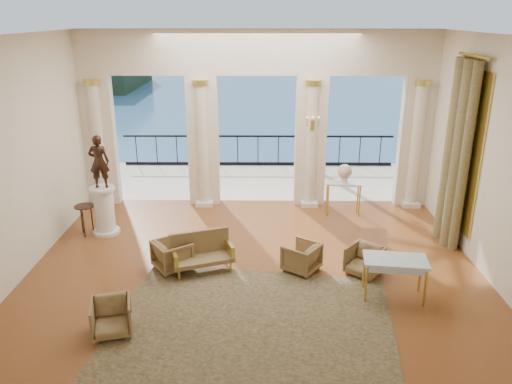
{
  "coord_description": "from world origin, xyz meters",
  "views": [
    {
      "loc": [
        0.14,
        -8.83,
        4.85
      ],
      "look_at": [
        0.02,
        0.6,
        1.47
      ],
      "focal_mm": 35.0,
      "sensor_mm": 36.0,
      "label": 1
    }
  ],
  "objects_px": {
    "side_table": "(84,210)",
    "console_table": "(344,188)",
    "settee": "(201,252)",
    "armchair_b": "(365,259)",
    "armchair_a": "(111,316)",
    "game_table": "(395,263)",
    "armchair_d": "(172,254)",
    "armchair_c": "(301,256)",
    "statue": "(99,162)",
    "pedestal": "(104,211)"
  },
  "relations": [
    {
      "from": "armchair_c",
      "to": "pedestal",
      "type": "xyz_separation_m",
      "value": [
        -4.43,
        1.75,
        0.22
      ]
    },
    {
      "from": "game_table",
      "to": "armchair_b",
      "type": "bearing_deg",
      "value": 120.2
    },
    {
      "from": "settee",
      "to": "side_table",
      "type": "height_order",
      "value": "settee"
    },
    {
      "from": "armchair_b",
      "to": "armchair_a",
      "type": "bearing_deg",
      "value": -116.8
    },
    {
      "from": "armchair_d",
      "to": "statue",
      "type": "relative_size",
      "value": 0.56
    },
    {
      "from": "armchair_b",
      "to": "console_table",
      "type": "distance_m",
      "value": 3.14
    },
    {
      "from": "armchair_a",
      "to": "console_table",
      "type": "bearing_deg",
      "value": 34.09
    },
    {
      "from": "settee",
      "to": "console_table",
      "type": "height_order",
      "value": "console_table"
    },
    {
      "from": "statue",
      "to": "console_table",
      "type": "xyz_separation_m",
      "value": [
        5.7,
        1.25,
        -1.04
      ]
    },
    {
      "from": "settee",
      "to": "pedestal",
      "type": "bearing_deg",
      "value": 123.95
    },
    {
      "from": "armchair_b",
      "to": "side_table",
      "type": "xyz_separation_m",
      "value": [
        -6.08,
        1.78,
        0.3
      ]
    },
    {
      "from": "armchair_b",
      "to": "armchair_d",
      "type": "height_order",
      "value": "armchair_d"
    },
    {
      "from": "pedestal",
      "to": "console_table",
      "type": "distance_m",
      "value": 5.84
    },
    {
      "from": "armchair_b",
      "to": "settee",
      "type": "distance_m",
      "value": 3.21
    },
    {
      "from": "side_table",
      "to": "pedestal",
      "type": "bearing_deg",
      "value": 12.34
    },
    {
      "from": "armchair_a",
      "to": "armchair_d",
      "type": "distance_m",
      "value": 2.23
    },
    {
      "from": "armchair_c",
      "to": "statue",
      "type": "distance_m",
      "value": 4.97
    },
    {
      "from": "armchair_c",
      "to": "statue",
      "type": "height_order",
      "value": "statue"
    },
    {
      "from": "settee",
      "to": "side_table",
      "type": "relative_size",
      "value": 1.81
    },
    {
      "from": "armchair_d",
      "to": "settee",
      "type": "distance_m",
      "value": 0.59
    },
    {
      "from": "armchair_b",
      "to": "side_table",
      "type": "height_order",
      "value": "side_table"
    },
    {
      "from": "armchair_a",
      "to": "side_table",
      "type": "distance_m",
      "value": 4.13
    },
    {
      "from": "armchair_a",
      "to": "game_table",
      "type": "distance_m",
      "value": 4.92
    },
    {
      "from": "armchair_d",
      "to": "pedestal",
      "type": "xyz_separation_m",
      "value": [
        -1.86,
        1.72,
        0.21
      ]
    },
    {
      "from": "settee",
      "to": "console_table",
      "type": "xyz_separation_m",
      "value": [
        3.26,
        3.01,
        0.31
      ]
    },
    {
      "from": "settee",
      "to": "armchair_b",
      "type": "bearing_deg",
      "value": -22.34
    },
    {
      "from": "armchair_d",
      "to": "game_table",
      "type": "height_order",
      "value": "game_table"
    },
    {
      "from": "armchair_d",
      "to": "statue",
      "type": "bearing_deg",
      "value": 11.01
    },
    {
      "from": "armchair_b",
      "to": "pedestal",
      "type": "height_order",
      "value": "pedestal"
    },
    {
      "from": "pedestal",
      "to": "armchair_c",
      "type": "bearing_deg",
      "value": -21.58
    },
    {
      "from": "settee",
      "to": "side_table",
      "type": "bearing_deg",
      "value": 129.53
    },
    {
      "from": "settee",
      "to": "pedestal",
      "type": "xyz_separation_m",
      "value": [
        -2.44,
        1.76,
        0.15
      ]
    },
    {
      "from": "armchair_b",
      "to": "console_table",
      "type": "bearing_deg",
      "value": 128.04
    },
    {
      "from": "side_table",
      "to": "console_table",
      "type": "bearing_deg",
      "value": 12.37
    },
    {
      "from": "game_table",
      "to": "side_table",
      "type": "height_order",
      "value": "game_table"
    },
    {
      "from": "pedestal",
      "to": "armchair_b",
      "type": "bearing_deg",
      "value": -18.31
    },
    {
      "from": "pedestal",
      "to": "side_table",
      "type": "relative_size",
      "value": 1.58
    },
    {
      "from": "armchair_c",
      "to": "settee",
      "type": "bearing_deg",
      "value": -54.72
    },
    {
      "from": "armchair_b",
      "to": "side_table",
      "type": "bearing_deg",
      "value": -157.42
    },
    {
      "from": "armchair_c",
      "to": "settee",
      "type": "xyz_separation_m",
      "value": [
        -1.98,
        -0.01,
        0.07
      ]
    },
    {
      "from": "pedestal",
      "to": "armchair_a",
      "type": "bearing_deg",
      "value": -72.1
    },
    {
      "from": "armchair_a",
      "to": "statue",
      "type": "relative_size",
      "value": 0.53
    },
    {
      "from": "game_table",
      "to": "console_table",
      "type": "height_order",
      "value": "console_table"
    },
    {
      "from": "armchair_d",
      "to": "settee",
      "type": "relative_size",
      "value": 0.52
    },
    {
      "from": "game_table",
      "to": "pedestal",
      "type": "xyz_separation_m",
      "value": [
        -6.01,
        2.71,
        -0.14
      ]
    },
    {
      "from": "armchair_a",
      "to": "side_table",
      "type": "xyz_separation_m",
      "value": [
        -1.67,
        3.77,
        0.3
      ]
    },
    {
      "from": "armchair_b",
      "to": "pedestal",
      "type": "bearing_deg",
      "value": -159.42
    },
    {
      "from": "settee",
      "to": "statue",
      "type": "height_order",
      "value": "statue"
    },
    {
      "from": "statue",
      "to": "side_table",
      "type": "relative_size",
      "value": 1.68
    },
    {
      "from": "statue",
      "to": "settee",
      "type": "bearing_deg",
      "value": 139.2
    }
  ]
}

